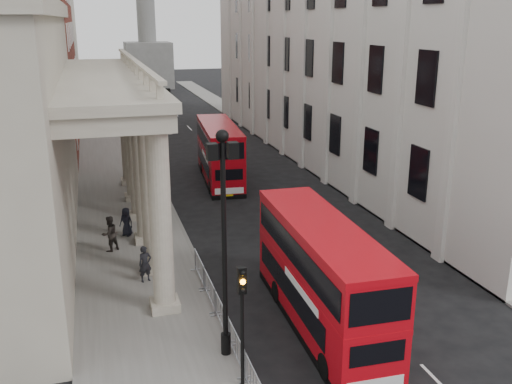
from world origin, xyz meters
The scene contains 16 objects.
sidewalk_west centered at (-3.00, 30.00, 0.06)m, with size 6.00×140.00×0.12m, color slate.
sidewalk_east centered at (13.50, 30.00, 0.06)m, with size 3.00×140.00×0.12m, color slate.
kerb centered at (-0.05, 30.00, 0.07)m, with size 0.20×140.00×0.14m, color slate.
brick_building centered at (-10.50, 48.00, 11.00)m, with size 9.00×32.00×22.00m, color maroon.
west_building_far centered at (-10.50, 80.00, 10.00)m, with size 9.00×30.00×20.00m, color #9E9584.
east_building centered at (16.00, 32.00, 12.50)m, with size 8.00×55.00×25.00m, color beige.
lamp_post_south centered at (-0.60, 4.00, 4.91)m, with size 1.05×0.44×8.32m.
lamp_post_mid centered at (-0.60, 20.00, 4.91)m, with size 1.05×0.44×8.32m.
lamp_post_north centered at (-0.60, 36.00, 4.91)m, with size 1.05×0.44×8.32m.
traffic_light centered at (-0.50, 1.98, 3.11)m, with size 0.28×0.33×4.30m.
crowd_barriers centered at (-0.35, 2.23, 0.67)m, with size 0.50×18.75×1.10m.
bus_near centered at (3.57, 5.12, 2.26)m, with size 2.71×10.09×4.33m.
bus_far centered at (4.47, 27.44, 2.26)m, with size 3.32×10.21×4.33m.
pedestrian_a centered at (-2.81, 10.91, 0.99)m, with size 0.63×0.42×1.73m, color black.
pedestrian_b centered at (-4.23, 15.14, 1.08)m, with size 0.93×0.73×1.92m, color black.
pedestrian_c centered at (-3.24, 17.23, 0.93)m, with size 0.80×0.52×1.63m, color black.
Camera 1 is at (-4.65, -13.89, 11.87)m, focal length 40.00 mm.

